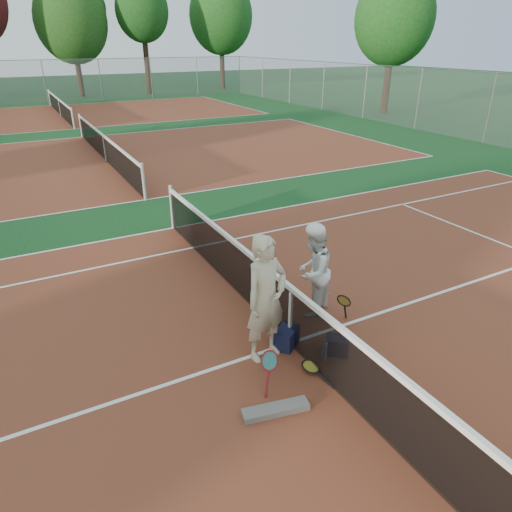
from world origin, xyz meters
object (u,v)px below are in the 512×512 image
(racket_black_held, at_px, (343,309))
(sports_bag_purple, at_px, (337,345))
(player_b, at_px, (313,271))
(water_bottle, at_px, (324,351))
(sports_bag_navy, at_px, (287,337))
(racket_spare, at_px, (311,368))
(net_main, at_px, (290,316))
(player_a, at_px, (266,299))
(racket_red, at_px, (269,370))

(racket_black_held, xyz_separation_m, sports_bag_purple, (-0.57, -0.60, -0.14))
(player_b, relative_size, water_bottle, 5.25)
(player_b, distance_m, racket_black_held, 0.79)
(sports_bag_navy, xyz_separation_m, sports_bag_purple, (0.57, -0.51, -0.02))
(racket_spare, height_order, water_bottle, water_bottle)
(racket_spare, xyz_separation_m, sports_bag_purple, (0.58, 0.15, 0.09))
(net_main, relative_size, player_b, 6.97)
(player_a, relative_size, racket_spare, 3.22)
(player_a, relative_size, racket_black_held, 3.46)
(player_b, height_order, sports_bag_purple, player_b)
(racket_black_held, bearing_deg, sports_bag_navy, -26.11)
(player_b, xyz_separation_m, water_bottle, (-0.58, -1.18, -0.64))
(racket_black_held, height_order, water_bottle, racket_black_held)
(player_a, height_order, racket_spare, player_a)
(player_b, height_order, water_bottle, player_b)
(sports_bag_navy, relative_size, water_bottle, 1.32)
(player_a, bearing_deg, sports_bag_navy, -7.66)
(racket_red, bearing_deg, sports_bag_navy, -5.48)
(player_b, xyz_separation_m, sports_bag_navy, (-0.89, -0.64, -0.63))
(player_a, xyz_separation_m, sports_bag_navy, (0.39, 0.03, -0.81))
(racket_spare, relative_size, water_bottle, 2.00)
(racket_black_held, bearing_deg, water_bottle, 6.63)
(racket_black_held, bearing_deg, player_a, -26.13)
(racket_black_held, bearing_deg, racket_spare, 2.63)
(racket_red, xyz_separation_m, sports_bag_purple, (1.24, 0.13, -0.12))
(sports_bag_navy, bearing_deg, player_a, -175.43)
(racket_red, bearing_deg, sports_bag_purple, -43.14)
(racket_red, relative_size, sports_bag_navy, 1.33)
(player_a, bearing_deg, player_b, 15.32)
(player_a, bearing_deg, racket_red, -127.17)
(racket_red, bearing_deg, player_b, -9.84)
(net_main, height_order, sports_bag_purple, net_main)
(player_b, relative_size, racket_spare, 2.63)
(player_b, distance_m, racket_spare, 1.74)
(net_main, bearing_deg, player_b, 36.69)
(player_a, bearing_deg, water_bottle, -48.33)
(sports_bag_purple, bearing_deg, net_main, 132.89)
(racket_red, bearing_deg, player_a, 15.95)
(player_a, relative_size, racket_red, 3.66)
(net_main, height_order, sports_bag_navy, net_main)
(sports_bag_purple, bearing_deg, racket_spare, -165.22)
(net_main, xyz_separation_m, sports_bag_purple, (0.50, -0.54, -0.37))
(sports_bag_navy, height_order, sports_bag_purple, sports_bag_navy)
(player_b, distance_m, sports_bag_purple, 1.35)
(player_b, relative_size, sports_bag_purple, 4.60)
(racket_red, relative_size, racket_black_held, 0.94)
(racket_black_held, distance_m, racket_spare, 1.39)
(racket_red, height_order, water_bottle, racket_red)
(racket_spare, bearing_deg, racket_black_held, -64.57)
(water_bottle, bearing_deg, racket_spare, -159.02)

